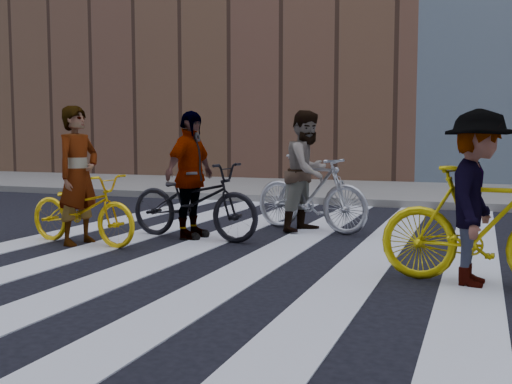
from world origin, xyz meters
The scene contains 11 objects.
ground centered at (0.00, 0.00, 0.00)m, with size 100.00×100.00×0.00m, color black.
sidewalk_far centered at (0.00, 7.50, 0.07)m, with size 100.00×5.00×0.15m, color gray.
zebra_crosswalk centered at (0.00, 0.00, 0.01)m, with size 8.25×10.00×0.01m.
bike_yellow_left centered at (-3.09, -0.45, 0.46)m, with size 0.60×1.73×0.91m, color yellow.
bike_silver_mid centered at (-0.62, 1.62, 0.57)m, with size 0.53×1.88×1.13m, color #A5A7AF.
bike_yellow_right centered at (1.73, -0.94, 0.56)m, with size 0.52×1.86×1.12m, color yellow.
bike_dark_rear centered at (-1.93, 0.43, 0.52)m, with size 0.69×1.98×1.04m, color black.
rider_left centered at (-3.14, -0.45, 0.89)m, with size 0.65×0.43×1.78m, color slate.
rider_mid centered at (-0.67, 1.62, 0.88)m, with size 0.86×0.67×1.77m, color slate.
rider_right centered at (1.68, -0.94, 0.82)m, with size 1.06×0.61×1.64m, color slate.
rider_rear centered at (-1.98, 0.43, 0.87)m, with size 1.02×0.42×1.73m, color slate.
Camera 1 is at (1.70, -6.81, 1.39)m, focal length 42.00 mm.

